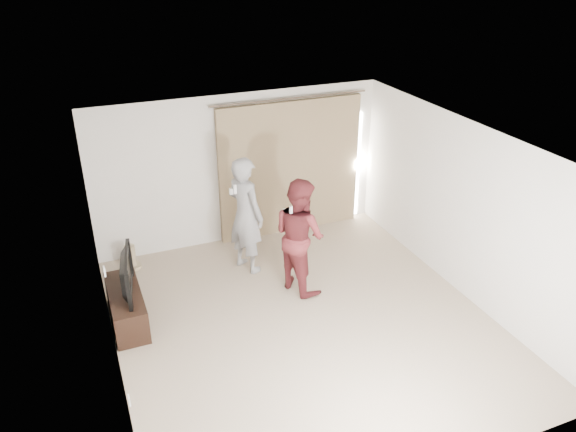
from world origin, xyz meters
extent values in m
plane|color=tan|center=(0.00, 0.00, 0.00)|extent=(5.50, 5.50, 0.00)
cube|color=silver|center=(0.00, 2.75, 1.30)|extent=(5.00, 0.04, 2.60)
cube|color=silver|center=(-2.50, 0.00, 1.30)|extent=(0.04, 5.50, 2.60)
cube|color=white|center=(-2.48, 0.40, 1.20)|extent=(0.02, 0.08, 0.12)
cube|color=white|center=(-2.48, -0.90, 0.30)|extent=(0.02, 0.08, 0.12)
cube|color=white|center=(0.00, 0.00, 2.60)|extent=(5.00, 5.50, 0.01)
cube|color=#98855D|center=(0.90, 2.68, 1.20)|extent=(2.60, 0.10, 2.40)
cylinder|color=brown|center=(0.90, 2.68, 2.44)|extent=(2.80, 0.03, 0.03)
cube|color=white|center=(2.26, 2.72, 1.05)|extent=(0.08, 0.04, 2.00)
cube|color=black|center=(-2.27, 0.98, 0.24)|extent=(0.43, 1.25, 0.48)
imported|color=black|center=(-2.27, 0.98, 0.76)|extent=(0.28, 0.98, 0.56)
cylinder|color=tan|center=(-2.01, 2.40, 0.03)|extent=(0.31, 0.31, 0.05)
cylinder|color=tan|center=(-2.01, 2.40, 0.23)|extent=(0.17, 0.17, 0.36)
imported|color=gray|center=(-0.26, 1.70, 0.95)|extent=(0.71, 0.82, 1.91)
cube|color=white|center=(-0.44, 1.60, 1.46)|extent=(0.04, 0.04, 0.14)
cube|color=white|center=(-0.44, 1.82, 1.34)|extent=(0.05, 0.05, 0.09)
imported|color=maroon|center=(0.30, 0.88, 0.89)|extent=(0.90, 1.03, 1.78)
cube|color=white|center=(0.12, 0.78, 1.37)|extent=(0.04, 0.04, 0.14)
cube|color=white|center=(0.12, 1.00, 1.25)|extent=(0.05, 0.05, 0.09)
camera|label=1|loc=(-2.62, -5.80, 4.81)|focal=35.00mm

